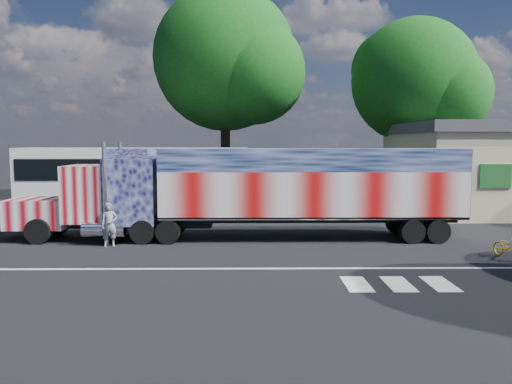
{
  "coord_description": "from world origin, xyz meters",
  "views": [
    {
      "loc": [
        -0.24,
        -18.73,
        4.02
      ],
      "look_at": [
        0.0,
        3.0,
        1.9
      ],
      "focal_mm": 35.0,
      "sensor_mm": 36.0,
      "label": 1
    }
  ],
  "objects_px": {
    "bicycle": "(509,247)",
    "tree_n_mid": "(227,60)",
    "coach_bus": "(135,179)",
    "woman": "(109,225)",
    "semi_truck": "(254,189)",
    "tree_ne_a": "(416,82)"
  },
  "relations": [
    {
      "from": "bicycle",
      "to": "tree_n_mid",
      "type": "relative_size",
      "value": 0.1
    },
    {
      "from": "coach_bus",
      "to": "bicycle",
      "type": "height_order",
      "value": "coach_bus"
    },
    {
      "from": "coach_bus",
      "to": "woman",
      "type": "bearing_deg",
      "value": -83.21
    },
    {
      "from": "bicycle",
      "to": "tree_n_mid",
      "type": "xyz_separation_m",
      "value": [
        -10.7,
        20.01,
        9.66
      ]
    },
    {
      "from": "semi_truck",
      "to": "tree_ne_a",
      "type": "height_order",
      "value": "tree_ne_a"
    },
    {
      "from": "bicycle",
      "to": "tree_n_mid",
      "type": "height_order",
      "value": "tree_n_mid"
    },
    {
      "from": "semi_truck",
      "to": "woman",
      "type": "height_order",
      "value": "semi_truck"
    },
    {
      "from": "bicycle",
      "to": "tree_ne_a",
      "type": "bearing_deg",
      "value": 70.25
    },
    {
      "from": "coach_bus",
      "to": "bicycle",
      "type": "relative_size",
      "value": 8.35
    },
    {
      "from": "coach_bus",
      "to": "bicycle",
      "type": "bearing_deg",
      "value": -36.74
    },
    {
      "from": "bicycle",
      "to": "tree_ne_a",
      "type": "height_order",
      "value": "tree_ne_a"
    },
    {
      "from": "woman",
      "to": "bicycle",
      "type": "xyz_separation_m",
      "value": [
        14.55,
        -2.31,
        -0.45
      ]
    },
    {
      "from": "woman",
      "to": "tree_ne_a",
      "type": "bearing_deg",
      "value": 27.37
    },
    {
      "from": "semi_truck",
      "to": "coach_bus",
      "type": "height_order",
      "value": "semi_truck"
    },
    {
      "from": "tree_ne_a",
      "to": "tree_n_mid",
      "type": "bearing_deg",
      "value": 166.69
    },
    {
      "from": "semi_truck",
      "to": "coach_bus",
      "type": "relative_size",
      "value": 1.48
    },
    {
      "from": "coach_bus",
      "to": "woman",
      "type": "relative_size",
      "value": 7.55
    },
    {
      "from": "bicycle",
      "to": "coach_bus",
      "type": "bearing_deg",
      "value": 130.7
    },
    {
      "from": "bicycle",
      "to": "woman",
      "type": "bearing_deg",
      "value": 158.43
    },
    {
      "from": "tree_n_mid",
      "to": "bicycle",
      "type": "bearing_deg",
      "value": -61.86
    },
    {
      "from": "semi_truck",
      "to": "tree_n_mid",
      "type": "bearing_deg",
      "value": 96.51
    },
    {
      "from": "coach_bus",
      "to": "tree_n_mid",
      "type": "bearing_deg",
      "value": 59.15
    }
  ]
}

